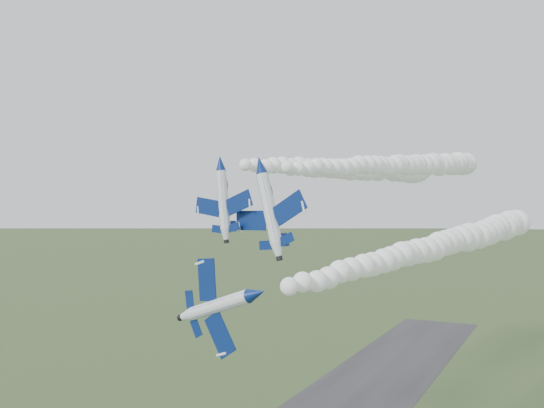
# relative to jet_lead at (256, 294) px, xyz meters

# --- Properties ---
(jet_lead) EXTENTS (4.70, 11.43, 8.98)m
(jet_lead) POSITION_rel_jet_lead_xyz_m (0.00, 0.00, 0.00)
(jet_lead) COLOR white
(smoke_trail_jet_lead) EXTENTS (17.83, 70.11, 4.70)m
(smoke_trail_jet_lead) POSITION_rel_jet_lead_xyz_m (8.62, 37.01, 2.29)
(smoke_trail_jet_lead) COLOR white
(jet_pair_left) EXTENTS (10.13, 12.00, 3.01)m
(jet_pair_left) POSITION_rel_jet_lead_xyz_m (-17.61, 22.64, 13.69)
(jet_pair_left) COLOR white
(smoke_trail_jet_pair_left) EXTENTS (17.58, 69.10, 5.23)m
(smoke_trail_jet_pair_left) POSITION_rel_jet_lead_xyz_m (-11.03, 59.42, 14.64)
(smoke_trail_jet_pair_left) COLOR white
(jet_pair_right) EXTENTS (11.56, 14.02, 4.27)m
(jet_pair_right) POSITION_rel_jet_lead_xyz_m (-11.47, 22.60, 13.22)
(jet_pair_right) COLOR white
(smoke_trail_jet_pair_right) EXTENTS (18.17, 64.97, 4.70)m
(smoke_trail_jet_pair_right) POSITION_rel_jet_lead_xyz_m (-2.51, 58.12, 15.02)
(smoke_trail_jet_pair_right) COLOR white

